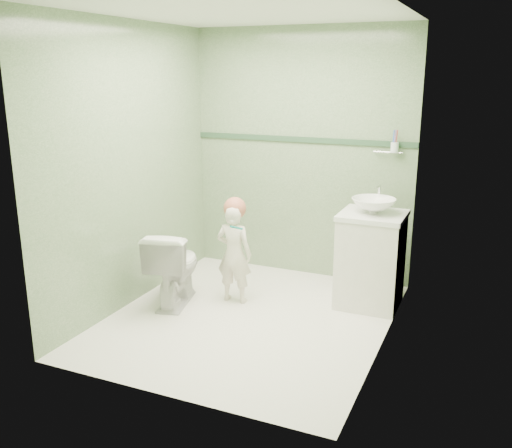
% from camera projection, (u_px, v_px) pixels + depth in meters
% --- Properties ---
extents(ground, '(2.50, 2.50, 0.00)m').
position_uv_depth(ground, '(249.00, 319.00, 4.65)').
color(ground, white).
rests_on(ground, ground).
extents(room_shell, '(2.50, 2.54, 2.40)m').
position_uv_depth(room_shell, '(248.00, 176.00, 4.33)').
color(room_shell, gray).
rests_on(room_shell, ground).
extents(trim_stripe, '(2.20, 0.02, 0.05)m').
position_uv_depth(trim_stripe, '(301.00, 139.00, 5.39)').
color(trim_stripe, '#2D4D34').
rests_on(trim_stripe, room_shell).
extents(vanity, '(0.52, 0.50, 0.80)m').
position_uv_depth(vanity, '(370.00, 261.00, 4.84)').
color(vanity, silver).
rests_on(vanity, ground).
extents(counter, '(0.54, 0.52, 0.04)m').
position_uv_depth(counter, '(373.00, 215.00, 4.73)').
color(counter, white).
rests_on(counter, vanity).
extents(basin, '(0.37, 0.37, 0.13)m').
position_uv_depth(basin, '(374.00, 206.00, 4.71)').
color(basin, white).
rests_on(basin, counter).
extents(faucet, '(0.03, 0.13, 0.18)m').
position_uv_depth(faucet, '(379.00, 192.00, 4.85)').
color(faucet, silver).
rests_on(faucet, counter).
extents(cup_holder, '(0.26, 0.07, 0.21)m').
position_uv_depth(cup_holder, '(394.00, 147.00, 5.00)').
color(cup_holder, silver).
rests_on(cup_holder, room_shell).
extents(toilet, '(0.52, 0.73, 0.67)m').
position_uv_depth(toilet, '(174.00, 266.00, 4.90)').
color(toilet, white).
rests_on(toilet, ground).
extents(toddler, '(0.33, 0.22, 0.88)m').
position_uv_depth(toddler, '(234.00, 254.00, 4.90)').
color(toddler, beige).
rests_on(toddler, ground).
extents(hair_cap, '(0.20, 0.20, 0.20)m').
position_uv_depth(hair_cap, '(235.00, 208.00, 4.82)').
color(hair_cap, '#B16249').
rests_on(hair_cap, toddler).
extents(teal_toothbrush, '(0.11, 0.13, 0.08)m').
position_uv_depth(teal_toothbrush, '(236.00, 227.00, 4.69)').
color(teal_toothbrush, '#107C77').
rests_on(teal_toothbrush, toddler).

